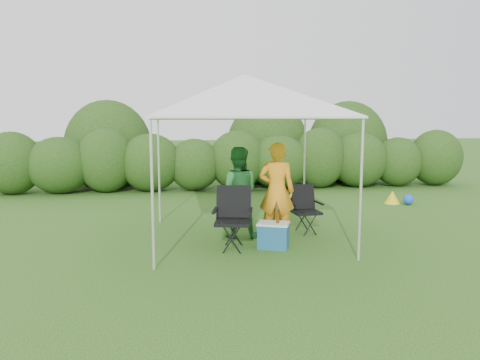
{
  "coord_description": "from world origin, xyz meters",
  "views": [
    {
      "loc": [
        -1.19,
        -7.43,
        2.13
      ],
      "look_at": [
        -0.09,
        0.4,
        1.05
      ],
      "focal_mm": 35.0,
      "sensor_mm": 36.0,
      "label": 1
    }
  ],
  "objects": [
    {
      "name": "woman",
      "position": [
        -0.1,
        0.64,
        0.8
      ],
      "size": [
        0.87,
        0.73,
        1.6
      ],
      "primitive_type": "imported",
      "rotation": [
        0.0,
        0.0,
        2.98
      ],
      "color": "#297E38",
      "rests_on": "ground"
    },
    {
      "name": "chair_left",
      "position": [
        -0.27,
        -0.06,
        0.57
      ],
      "size": [
        0.71,
        0.66,
        1.01
      ],
      "rotation": [
        0.0,
        0.0,
        -0.2
      ],
      "color": "black",
      "rests_on": "ground"
    },
    {
      "name": "canopy",
      "position": [
        0.0,
        0.5,
        2.46
      ],
      "size": [
        3.1,
        3.1,
        2.83
      ],
      "color": "silver",
      "rests_on": "ground"
    },
    {
      "name": "hedge",
      "position": [
        0.04,
        6.0,
        0.83
      ],
      "size": [
        15.22,
        1.53,
        1.8
      ],
      "color": "#294B17",
      "rests_on": "ground"
    },
    {
      "name": "chair_right",
      "position": [
        1.17,
        0.81,
        0.49
      ],
      "size": [
        0.59,
        0.54,
        0.87
      ],
      "rotation": [
        0.0,
        0.0,
        0.11
      ],
      "color": "black",
      "rests_on": "ground"
    },
    {
      "name": "man",
      "position": [
        0.55,
        0.4,
        0.85
      ],
      "size": [
        0.71,
        0.56,
        1.7
      ],
      "primitive_type": "imported",
      "rotation": [
        0.0,
        0.0,
        2.86
      ],
      "color": "orange",
      "rests_on": "ground"
    },
    {
      "name": "cooler",
      "position": [
        0.38,
        -0.17,
        0.21
      ],
      "size": [
        0.6,
        0.52,
        0.42
      ],
      "rotation": [
        0.0,
        0.0,
        -0.37
      ],
      "color": "#1D5986",
      "rests_on": "ground"
    },
    {
      "name": "lawn_toy",
      "position": [
        4.18,
        3.2,
        0.15
      ],
      "size": [
        0.63,
        0.52,
        0.31
      ],
      "color": "yellow",
      "rests_on": "ground"
    },
    {
      "name": "ground",
      "position": [
        0.0,
        0.0,
        0.0
      ],
      "size": [
        70.0,
        70.0,
        0.0
      ],
      "primitive_type": "plane",
      "color": "#386520"
    },
    {
      "name": "bottle",
      "position": [
        0.44,
        -0.21,
        0.53
      ],
      "size": [
        0.06,
        0.06,
        0.21
      ],
      "primitive_type": "cylinder",
      "color": "#592D0C",
      "rests_on": "cooler"
    }
  ]
}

